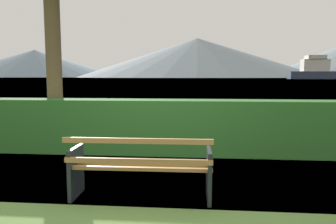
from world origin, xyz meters
The scene contains 5 objects.
ground_plane centered at (0.00, 0.00, 0.00)m, with size 1400.00×1400.00×0.00m, color #567A38.
water_surface centered at (0.00, 309.68, 0.00)m, with size 620.00×620.00×0.00m, color #7A99A8.
park_bench centered at (0.00, -0.06, 0.43)m, with size 1.87×0.60×0.87m.
hedge_row centered at (0.00, 2.54, 0.57)m, with size 7.79×0.68×1.13m, color #2D6B28.
distant_hills centered at (55.52, 571.58, 33.64)m, with size 966.51×433.56×78.28m.
Camera 1 is at (0.73, -4.13, 1.62)m, focal length 34.52 mm.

